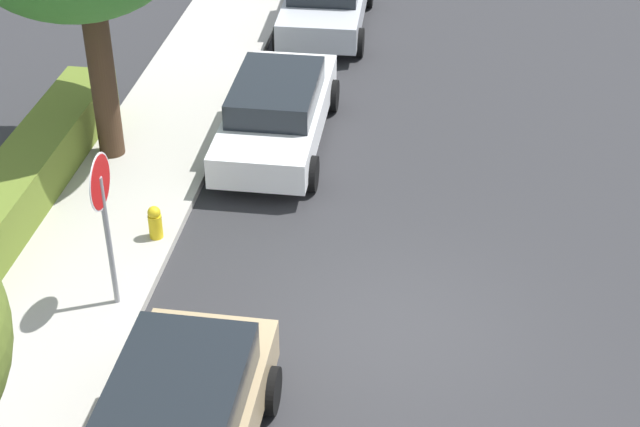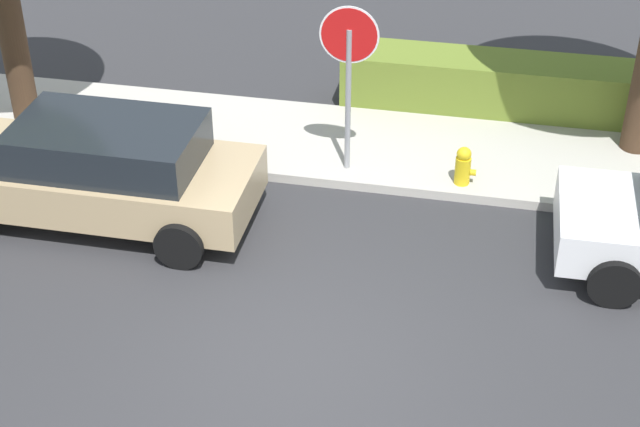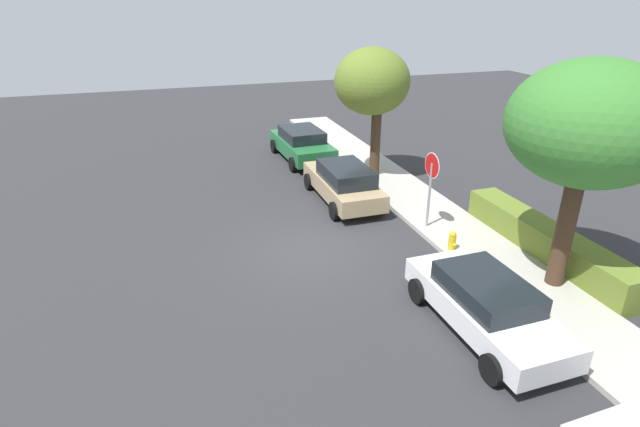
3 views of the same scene
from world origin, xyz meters
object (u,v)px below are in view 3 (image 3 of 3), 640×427
object	(u,v)px
parked_car_green	(302,144)
fire_hydrant	(452,242)
stop_sign	(431,178)
street_tree_mid_block	(590,125)
parked_car_tan	(344,182)
street_tree_near_corner	(372,83)
parked_car_white	(485,304)

from	to	relation	value
parked_car_green	fire_hydrant	size ratio (longest dim) A/B	6.27
stop_sign	street_tree_mid_block	bearing A→B (deg)	21.24
parked_car_tan	parked_car_green	size ratio (longest dim) A/B	1.00
parked_car_tan	street_tree_near_corner	distance (m)	4.37
parked_car_green	fire_hydrant	distance (m)	10.31
parked_car_tan	street_tree_mid_block	size ratio (longest dim) A/B	0.76
parked_car_white	parked_car_green	xyz separation A→B (m)	(-13.63, -0.34, 0.05)
fire_hydrant	street_tree_near_corner	bearing A→B (deg)	177.15
stop_sign	street_tree_near_corner	bearing A→B (deg)	177.35
street_tree_mid_block	street_tree_near_corner	bearing A→B (deg)	-171.98
parked_car_green	street_tree_mid_block	distance (m)	13.50
parked_car_white	parked_car_green	size ratio (longest dim) A/B	0.98
stop_sign	parked_car_white	xyz separation A→B (m)	(5.14, -1.43, -1.10)
parked_car_white	street_tree_mid_block	size ratio (longest dim) A/B	0.75
parked_car_tan	parked_car_green	distance (m)	5.39
parked_car_tan	fire_hydrant	bearing A→B (deg)	19.01
stop_sign	street_tree_near_corner	size ratio (longest dim) A/B	0.50
street_tree_mid_block	fire_hydrant	bearing A→B (deg)	-144.93
parked_car_green	street_tree_mid_block	xyz separation A→B (m)	(12.57, 3.36, 3.57)
parked_car_white	parked_car_green	world-z (taller)	parked_car_green
street_tree_near_corner	fire_hydrant	xyz separation A→B (m)	(7.08, -0.35, -3.53)
parked_car_tan	street_tree_mid_block	distance (m)	8.69
street_tree_near_corner	street_tree_mid_block	size ratio (longest dim) A/B	0.90
street_tree_near_corner	fire_hydrant	size ratio (longest dim) A/B	7.34
stop_sign	parked_car_green	xyz separation A→B (m)	(-8.49, -1.77, -1.06)
stop_sign	street_tree_mid_block	world-z (taller)	street_tree_mid_block
parked_car_white	stop_sign	bearing A→B (deg)	164.43
street_tree_mid_block	parked_car_white	bearing A→B (deg)	-70.74
stop_sign	street_tree_mid_block	xyz separation A→B (m)	(4.08, 1.59, 2.51)
parked_car_green	parked_car_white	bearing A→B (deg)	1.43
parked_car_tan	street_tree_near_corner	world-z (taller)	street_tree_near_corner
fire_hydrant	stop_sign	bearing A→B (deg)	176.51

